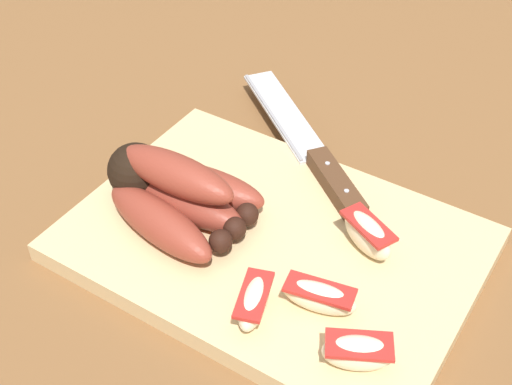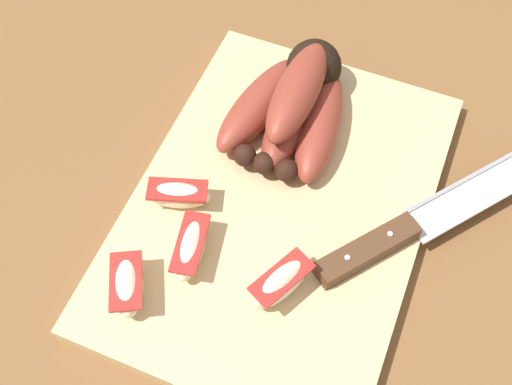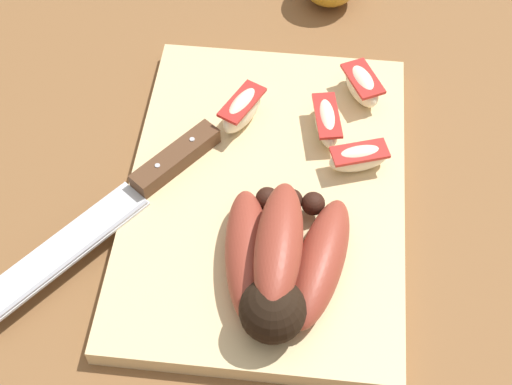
{
  "view_description": "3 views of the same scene",
  "coord_description": "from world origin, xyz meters",
  "px_view_note": "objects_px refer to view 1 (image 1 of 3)",
  "views": [
    {
      "loc": [
        -0.25,
        0.38,
        0.49
      ],
      "look_at": [
        0.02,
        -0.04,
        0.05
      ],
      "focal_mm": 49.58,
      "sensor_mm": 36.0,
      "label": 1
    },
    {
      "loc": [
        -0.29,
        -0.11,
        0.53
      ],
      "look_at": [
        -0.02,
        0.0,
        0.04
      ],
      "focal_mm": 44.28,
      "sensor_mm": 36.0,
      "label": 2
    },
    {
      "loc": [
        0.42,
        0.02,
        0.61
      ],
      "look_at": [
        0.01,
        -0.03,
        0.04
      ],
      "focal_mm": 53.87,
      "sensor_mm": 36.0,
      "label": 3
    }
  ],
  "objects_px": {
    "apple_wedge_middle": "(358,352)",
    "apple_wedge_near": "(367,234)",
    "apple_wedge_far": "(319,297)",
    "apple_wedge_extra": "(254,301)",
    "banana_bunch": "(173,194)",
    "chefs_knife": "(316,158)"
  },
  "relations": [
    {
      "from": "apple_wedge_near",
      "to": "apple_wedge_far",
      "type": "distance_m",
      "value": 0.08
    },
    {
      "from": "apple_wedge_middle",
      "to": "banana_bunch",
      "type": "bearing_deg",
      "value": -15.27
    },
    {
      "from": "apple_wedge_near",
      "to": "chefs_knife",
      "type": "bearing_deg",
      "value": -41.09
    },
    {
      "from": "banana_bunch",
      "to": "apple_wedge_far",
      "type": "bearing_deg",
      "value": 170.75
    },
    {
      "from": "apple_wedge_middle",
      "to": "apple_wedge_near",
      "type": "bearing_deg",
      "value": -67.26
    },
    {
      "from": "banana_bunch",
      "to": "apple_wedge_far",
      "type": "height_order",
      "value": "banana_bunch"
    },
    {
      "from": "banana_bunch",
      "to": "apple_wedge_extra",
      "type": "bearing_deg",
      "value": 154.77
    },
    {
      "from": "apple_wedge_near",
      "to": "apple_wedge_extra",
      "type": "distance_m",
      "value": 0.13
    },
    {
      "from": "apple_wedge_far",
      "to": "apple_wedge_extra",
      "type": "height_order",
      "value": "same"
    },
    {
      "from": "banana_bunch",
      "to": "chefs_knife",
      "type": "xyz_separation_m",
      "value": [
        -0.08,
        -0.14,
        -0.02
      ]
    },
    {
      "from": "banana_bunch",
      "to": "chefs_knife",
      "type": "bearing_deg",
      "value": -118.43
    },
    {
      "from": "apple_wedge_near",
      "to": "banana_bunch",
      "type": "bearing_deg",
      "value": 17.66
    },
    {
      "from": "apple_wedge_far",
      "to": "apple_wedge_extra",
      "type": "distance_m",
      "value": 0.05
    },
    {
      "from": "apple_wedge_near",
      "to": "apple_wedge_extra",
      "type": "xyz_separation_m",
      "value": [
        0.05,
        0.12,
        -0.0
      ]
    },
    {
      "from": "banana_bunch",
      "to": "apple_wedge_middle",
      "type": "distance_m",
      "value": 0.24
    },
    {
      "from": "banana_bunch",
      "to": "apple_wedge_far",
      "type": "xyz_separation_m",
      "value": [
        -0.17,
        0.03,
        -0.01
      ]
    },
    {
      "from": "apple_wedge_near",
      "to": "apple_wedge_far",
      "type": "bearing_deg",
      "value": 88.03
    },
    {
      "from": "apple_wedge_middle",
      "to": "apple_wedge_extra",
      "type": "xyz_separation_m",
      "value": [
        0.1,
        -0.0,
        -0.0
      ]
    },
    {
      "from": "apple_wedge_extra",
      "to": "apple_wedge_near",
      "type": "bearing_deg",
      "value": -111.4
    },
    {
      "from": "banana_bunch",
      "to": "chefs_knife",
      "type": "relative_size",
      "value": 0.66
    },
    {
      "from": "chefs_knife",
      "to": "apple_wedge_far",
      "type": "height_order",
      "value": "apple_wedge_far"
    },
    {
      "from": "apple_wedge_middle",
      "to": "apple_wedge_far",
      "type": "distance_m",
      "value": 0.06
    }
  ]
}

